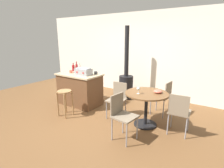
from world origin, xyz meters
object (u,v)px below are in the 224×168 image
(dining_table, at_px, (146,101))
(folding_chair_near, at_px, (118,97))
(cup_2, at_px, (96,73))
(toolbox, at_px, (83,72))
(cup_0, at_px, (85,71))
(cup_1, at_px, (71,71))
(serving_bowl, at_px, (158,91))
(wooden_stool, at_px, (65,97))
(kitchen_island, at_px, (80,89))
(bottle_1, at_px, (80,69))
(folding_chair_right, at_px, (163,95))
(bottle_0, at_px, (77,68))
(wood_stove, at_px, (126,82))
(folding_chair_far, at_px, (122,113))
(folding_chair_left, at_px, (179,111))
(wine_glass, at_px, (138,89))
(bottle_2, at_px, (73,68))
(bottle_3, at_px, (76,68))

(dining_table, bearing_deg, folding_chair_near, 178.66)
(dining_table, relative_size, cup_2, 7.42)
(toolbox, height_order, cup_0, toolbox)
(cup_0, xyz_separation_m, cup_1, (-0.30, -0.26, -0.01))
(toolbox, distance_m, serving_bowl, 2.12)
(wooden_stool, height_order, folding_chair_near, folding_chair_near)
(kitchen_island, height_order, bottle_1, bottle_1)
(folding_chair_near, xyz_separation_m, folding_chair_right, (0.89, 0.70, 0.02))
(folding_chair_near, bearing_deg, bottle_1, 168.35)
(bottle_0, bearing_deg, wood_stove, 42.28)
(wooden_stool, xyz_separation_m, folding_chair_far, (1.69, -0.11, 0.05))
(folding_chair_left, bearing_deg, wooden_stool, -166.04)
(wood_stove, distance_m, toolbox, 1.45)
(wooden_stool, bearing_deg, folding_chair_near, 31.23)
(dining_table, xyz_separation_m, wood_stove, (-1.23, 1.29, -0.03))
(dining_table, relative_size, wood_stove, 0.41)
(wood_stove, bearing_deg, wooden_stool, -107.68)
(folding_chair_left, distance_m, folding_chair_right, 0.92)
(folding_chair_far, bearing_deg, cup_0, 149.96)
(toolbox, relative_size, bottle_1, 1.61)
(folding_chair_far, distance_m, folding_chair_left, 1.13)
(folding_chair_near, bearing_deg, wine_glass, -15.77)
(cup_2, bearing_deg, serving_bowl, -7.12)
(toolbox, height_order, bottle_0, bottle_0)
(cup_0, bearing_deg, bottle_0, -163.22)
(kitchen_island, xyz_separation_m, folding_chair_near, (1.36, -0.11, 0.04))
(folding_chair_right, height_order, bottle_0, bottle_0)
(toolbox, relative_size, bottle_2, 1.79)
(folding_chair_left, relative_size, wine_glass, 6.04)
(kitchen_island, xyz_separation_m, bottle_0, (-0.24, 0.15, 0.57))
(wine_glass, bearing_deg, folding_chair_left, 9.31)
(serving_bowl, bearing_deg, cup_0, 174.02)
(bottle_3, height_order, cup_0, bottle_3)
(wooden_stool, bearing_deg, cup_1, 125.90)
(dining_table, xyz_separation_m, cup_0, (-2.10, 0.36, 0.38))
(bottle_3, distance_m, serving_bowl, 2.67)
(bottle_2, height_order, bottle_3, bottle_2)
(serving_bowl, bearing_deg, folding_chair_near, -173.98)
(dining_table, distance_m, cup_1, 2.43)
(serving_bowl, bearing_deg, wood_stove, 140.59)
(folding_chair_left, xyz_separation_m, toolbox, (-2.60, 0.12, 0.48))
(bottle_0, bearing_deg, dining_table, -6.90)
(folding_chair_near, relative_size, bottle_3, 3.69)
(kitchen_island, xyz_separation_m, bottle_3, (-0.34, 0.23, 0.54))
(folding_chair_far, relative_size, serving_bowl, 4.88)
(folding_chair_right, height_order, cup_0, cup_0)
(bottle_2, bearing_deg, folding_chair_far, -24.93)
(wooden_stool, distance_m, wood_stove, 2.05)
(bottle_1, bearing_deg, wooden_stool, -67.47)
(folding_chair_near, relative_size, toolbox, 1.90)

